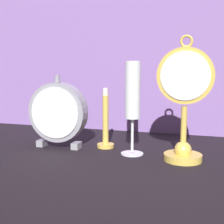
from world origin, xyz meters
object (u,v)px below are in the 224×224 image
(pocket_watch_on_stand, at_px, (184,105))
(mantel_clock_silver, at_px, (58,113))
(champagne_flute, at_px, (133,97))
(brass_candlestick, at_px, (106,127))

(pocket_watch_on_stand, relative_size, mantel_clock_silver, 1.46)
(champagne_flute, bearing_deg, brass_candlestick, 152.69)
(pocket_watch_on_stand, height_order, mantel_clock_silver, pocket_watch_on_stand)
(pocket_watch_on_stand, bearing_deg, mantel_clock_silver, 176.15)
(mantel_clock_silver, height_order, brass_candlestick, mantel_clock_silver)
(champagne_flute, bearing_deg, pocket_watch_on_stand, -7.99)
(mantel_clock_silver, bearing_deg, champagne_flute, -1.31)
(pocket_watch_on_stand, height_order, champagne_flute, pocket_watch_on_stand)
(mantel_clock_silver, bearing_deg, pocket_watch_on_stand, -3.85)
(pocket_watch_on_stand, distance_m, mantel_clock_silver, 0.34)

